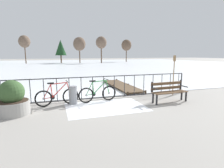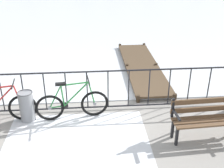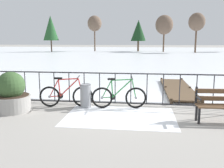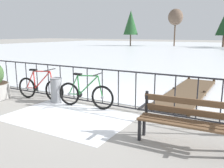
% 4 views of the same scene
% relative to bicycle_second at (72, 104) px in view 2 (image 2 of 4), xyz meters
% --- Properties ---
extents(ground_plane, '(160.00, 160.00, 0.00)m').
position_rel_bicycle_second_xyz_m(ground_plane, '(0.10, 0.32, -0.37)').
color(ground_plane, '#9E9991').
extents(snow_patch, '(3.04, 2.05, 0.01)m').
position_rel_bicycle_second_xyz_m(snow_patch, '(0.12, -0.88, -0.36)').
color(snow_patch, white).
rests_on(snow_patch, ground).
extents(railing_fence, '(9.06, 0.06, 1.07)m').
position_rel_bicycle_second_xyz_m(railing_fence, '(0.10, 0.32, 0.19)').
color(railing_fence, '#232328').
rests_on(railing_fence, ground).
extents(bicycle_second, '(1.71, 0.52, 0.97)m').
position_rel_bicycle_second_xyz_m(bicycle_second, '(0.00, 0.00, 0.00)').
color(bicycle_second, black).
rests_on(bicycle_second, ground).
extents(park_bench, '(1.62, 0.56, 0.89)m').
position_rel_bicycle_second_xyz_m(park_bench, '(2.91, -0.95, 0.14)').
color(park_bench, brown).
rests_on(park_bench, ground).
extents(trash_bin, '(0.35, 0.35, 0.73)m').
position_rel_bicycle_second_xyz_m(trash_bin, '(-1.05, -0.00, 0.00)').
color(trash_bin, gray).
rests_on(trash_bin, ground).
extents(wooden_dock, '(1.10, 4.54, 0.20)m').
position_rel_bicycle_second_xyz_m(wooden_dock, '(2.17, 2.84, -0.25)').
color(wooden_dock, brown).
rests_on(wooden_dock, ground).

